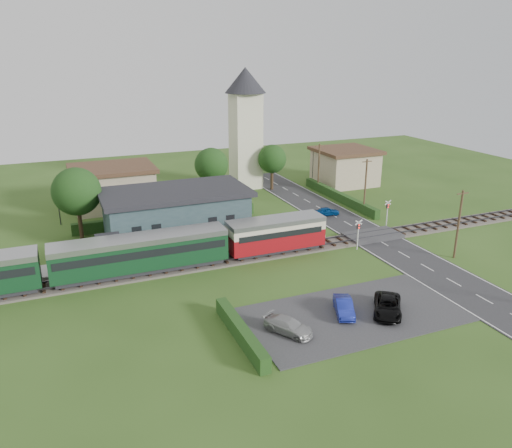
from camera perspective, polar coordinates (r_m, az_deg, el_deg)
name	(u,v)px	position (r m, az deg, el deg)	size (l,w,h in m)	color
ground	(301,257)	(50.60, 5.13, -3.79)	(120.00, 120.00, 0.00)	#2D4C19
railway_track	(292,249)	(52.20, 4.13, -2.90)	(76.00, 3.20, 0.49)	#4C443D
road	(383,243)	(55.65, 14.33, -2.14)	(6.00, 70.00, 0.05)	#28282B
car_park	(354,314)	(40.63, 11.11, -10.08)	(17.00, 9.00, 0.08)	#333335
crossing_deck	(372,236)	(57.08, 13.17, -1.29)	(6.20, 3.40, 0.45)	#333335
platform	(191,251)	(51.67, -7.47, -3.12)	(30.00, 3.00, 0.45)	gray
equipment_hut	(109,249)	(49.87, -16.45, -2.72)	(2.30, 2.30, 2.55)	beige
station_building	(176,213)	(56.14, -9.14, 1.30)	(16.00, 9.00, 5.30)	#2C4449
train	(105,258)	(46.70, -16.85, -3.69)	(43.20, 2.90, 3.40)	#232328
church_tower	(246,119)	(74.84, -1.20, 11.86)	(6.00, 6.00, 17.60)	beige
house_west	(113,186)	(68.66, -16.01, 4.15)	(10.80, 8.80, 5.50)	tan
house_east	(345,166)	(79.30, 10.13, 6.53)	(8.80, 8.80, 5.50)	tan
hedge_carpark	(241,332)	(36.50, -1.73, -12.29)	(0.80, 9.00, 1.20)	#193814
hedge_roadside	(339,197)	(70.25, 9.47, 3.11)	(0.80, 18.00, 1.20)	#193814
hedge_station	(168,218)	(60.96, -10.05, 0.66)	(22.00, 0.80, 1.30)	#193814
tree_a	(77,192)	(57.04, -19.83, 3.49)	(5.20, 5.20, 8.00)	#332316
tree_b	(211,165)	(68.78, -5.12, 6.75)	(4.60, 4.60, 7.34)	#332316
tree_c	(272,159)	(74.16, 1.86, 7.43)	(4.20, 4.20, 6.78)	#332316
utility_pole_b	(459,224)	(52.88, 22.14, 0.04)	(1.40, 0.22, 7.00)	#473321
utility_pole_c	(365,186)	(64.65, 12.39, 4.32)	(1.40, 0.22, 7.00)	#473321
utility_pole_d	(319,167)	(74.52, 7.18, 6.54)	(1.40, 0.22, 7.00)	#473321
crossing_signal_near	(358,230)	(52.62, 11.61, -0.71)	(0.84, 0.28, 3.28)	silver
crossing_signal_far	(388,210)	(60.36, 14.80, 1.61)	(0.84, 0.28, 3.28)	silver
streetlamp_west	(58,200)	(63.41, -21.72, 2.55)	(0.30, 0.30, 5.15)	#3F3F47
streetlamp_east	(313,163)	(79.76, 6.54, 6.96)	(0.30, 0.30, 5.15)	#3F3F47
car_on_road	(327,211)	(63.52, 8.13, 1.45)	(1.25, 3.11, 1.06)	navy
car_park_blue	(344,307)	(40.22, 10.01, -9.29)	(1.26, 3.63, 1.20)	navy
car_park_silver	(288,326)	(37.25, 3.72, -11.55)	(1.57, 3.86, 1.12)	#A2A2A2
car_park_dark	(388,306)	(41.00, 14.80, -9.05)	(2.06, 4.47, 1.24)	black
pedestrian_near	(245,237)	(52.46, -1.26, -1.45)	(0.55, 0.36, 1.52)	gray
pedestrian_far	(123,251)	(50.02, -14.99, -2.97)	(0.90, 0.70, 1.85)	gray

